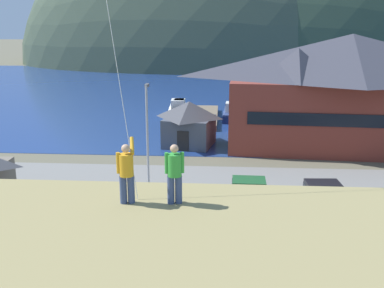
{
  "coord_description": "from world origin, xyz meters",
  "views": [
    {
      "loc": [
        0.89,
        -20.4,
        11.55
      ],
      "look_at": [
        -1.09,
        9.0,
        3.6
      ],
      "focal_mm": 42.24,
      "sensor_mm": 36.0,
      "label": 1
    }
  ],
  "objects_px": {
    "wharf_dock": "(204,117)",
    "moored_boat_wharfside": "(180,110)",
    "moored_boat_outer_mooring": "(232,113)",
    "parked_car_back_row_right": "(324,196)",
    "parked_car_lone_by_shed": "(250,192)",
    "parking_light_pole": "(147,128)",
    "storage_shed_waterside": "(189,123)",
    "parked_car_back_row_left": "(91,230)",
    "parked_car_mid_row_far": "(297,235)",
    "moored_boat_inner_slip": "(178,110)",
    "person_kite_flyer": "(126,171)",
    "person_companion": "(175,172)",
    "harbor_lodge": "(349,89)"
  },
  "relations": [
    {
      "from": "wharf_dock",
      "to": "moored_boat_wharfside",
      "type": "xyz_separation_m",
      "value": [
        -3.24,
        2.59,
        0.37
      ]
    },
    {
      "from": "moored_boat_outer_mooring",
      "to": "parked_car_back_row_right",
      "type": "height_order",
      "value": "moored_boat_outer_mooring"
    },
    {
      "from": "moored_boat_outer_mooring",
      "to": "parked_car_lone_by_shed",
      "type": "bearing_deg",
      "value": -88.55
    },
    {
      "from": "parked_car_lone_by_shed",
      "to": "parking_light_pole",
      "type": "height_order",
      "value": "parking_light_pole"
    },
    {
      "from": "storage_shed_waterside",
      "to": "parked_car_back_row_left",
      "type": "relative_size",
      "value": 1.34
    },
    {
      "from": "storage_shed_waterside",
      "to": "parked_car_mid_row_far",
      "type": "bearing_deg",
      "value": -71.34
    },
    {
      "from": "moored_boat_inner_slip",
      "to": "parked_car_back_row_left",
      "type": "distance_m",
      "value": 35.43
    },
    {
      "from": "moored_boat_outer_mooring",
      "to": "parked_car_back_row_left",
      "type": "relative_size",
      "value": 1.49
    },
    {
      "from": "storage_shed_waterside",
      "to": "parked_car_back_row_right",
      "type": "distance_m",
      "value": 18.04
    },
    {
      "from": "parked_car_lone_by_shed",
      "to": "person_kite_flyer",
      "type": "bearing_deg",
      "value": -106.55
    },
    {
      "from": "parked_car_back_row_right",
      "to": "parking_light_pole",
      "type": "height_order",
      "value": "parking_light_pole"
    },
    {
      "from": "person_companion",
      "to": "harbor_lodge",
      "type": "bearing_deg",
      "value": 66.89
    },
    {
      "from": "harbor_lodge",
      "to": "moored_boat_inner_slip",
      "type": "height_order",
      "value": "harbor_lodge"
    },
    {
      "from": "harbor_lodge",
      "to": "moored_boat_wharfside",
      "type": "bearing_deg",
      "value": 139.71
    },
    {
      "from": "parked_car_lone_by_shed",
      "to": "parking_light_pole",
      "type": "xyz_separation_m",
      "value": [
        -7.16,
        3.72,
        3.23
      ]
    },
    {
      "from": "parked_car_back_row_left",
      "to": "parked_car_lone_by_shed",
      "type": "height_order",
      "value": "same"
    },
    {
      "from": "moored_boat_wharfside",
      "to": "person_companion",
      "type": "xyz_separation_m",
      "value": [
        4.06,
        -44.74,
        6.76
      ]
    },
    {
      "from": "storage_shed_waterside",
      "to": "person_companion",
      "type": "relative_size",
      "value": 3.27
    },
    {
      "from": "harbor_lodge",
      "to": "moored_boat_wharfside",
      "type": "relative_size",
      "value": 4.02
    },
    {
      "from": "wharf_dock",
      "to": "parked_car_mid_row_far",
      "type": "xyz_separation_m",
      "value": [
        6.07,
        -32.79,
        0.71
      ]
    },
    {
      "from": "wharf_dock",
      "to": "parked_car_back_row_left",
      "type": "relative_size",
      "value": 2.9
    },
    {
      "from": "moored_boat_outer_mooring",
      "to": "person_companion",
      "type": "height_order",
      "value": "person_companion"
    },
    {
      "from": "parked_car_mid_row_far",
      "to": "parked_car_back_row_right",
      "type": "xyz_separation_m",
      "value": [
        2.55,
        5.62,
        0.0
      ]
    },
    {
      "from": "moored_boat_inner_slip",
      "to": "parked_car_back_row_right",
      "type": "bearing_deg",
      "value": -67.77
    },
    {
      "from": "wharf_dock",
      "to": "parked_car_back_row_right",
      "type": "xyz_separation_m",
      "value": [
        8.62,
        -27.18,
        0.71
      ]
    },
    {
      "from": "storage_shed_waterside",
      "to": "moored_boat_inner_slip",
      "type": "bearing_deg",
      "value": 99.89
    },
    {
      "from": "person_companion",
      "to": "storage_shed_waterside",
      "type": "bearing_deg",
      "value": 93.41
    },
    {
      "from": "wharf_dock",
      "to": "parked_car_mid_row_far",
      "type": "height_order",
      "value": "parked_car_mid_row_far"
    },
    {
      "from": "moored_boat_outer_mooring",
      "to": "harbor_lodge",
      "type": "bearing_deg",
      "value": -50.15
    },
    {
      "from": "wharf_dock",
      "to": "parked_car_back_row_right",
      "type": "distance_m",
      "value": 28.52
    },
    {
      "from": "storage_shed_waterside",
      "to": "person_kite_flyer",
      "type": "xyz_separation_m",
      "value": [
        0.44,
        -30.27,
        5.25
      ]
    },
    {
      "from": "person_kite_flyer",
      "to": "person_companion",
      "type": "bearing_deg",
      "value": 2.82
    },
    {
      "from": "wharf_dock",
      "to": "parked_car_back_row_left",
      "type": "bearing_deg",
      "value": -97.93
    },
    {
      "from": "moored_boat_outer_mooring",
      "to": "moored_boat_inner_slip",
      "type": "height_order",
      "value": "same"
    },
    {
      "from": "moored_boat_wharfside",
      "to": "parked_car_back_row_left",
      "type": "height_order",
      "value": "moored_boat_wharfside"
    },
    {
      "from": "parked_car_back_row_left",
      "to": "parking_light_pole",
      "type": "distance_m",
      "value": 10.43
    },
    {
      "from": "harbor_lodge",
      "to": "wharf_dock",
      "type": "height_order",
      "value": "harbor_lodge"
    },
    {
      "from": "moored_boat_wharfside",
      "to": "parked_car_lone_by_shed",
      "type": "height_order",
      "value": "moored_boat_wharfside"
    },
    {
      "from": "storage_shed_waterside",
      "to": "moored_boat_outer_mooring",
      "type": "height_order",
      "value": "storage_shed_waterside"
    },
    {
      "from": "harbor_lodge",
      "to": "parked_car_back_row_left",
      "type": "xyz_separation_m",
      "value": [
        -18.36,
        -21.17,
        -4.57
      ]
    },
    {
      "from": "moored_boat_inner_slip",
      "to": "parked_car_lone_by_shed",
      "type": "height_order",
      "value": "moored_boat_inner_slip"
    },
    {
      "from": "parked_car_back_row_left",
      "to": "person_kite_flyer",
      "type": "relative_size",
      "value": 2.29
    },
    {
      "from": "moored_boat_wharfside",
      "to": "parked_car_back_row_right",
      "type": "distance_m",
      "value": 32.04
    },
    {
      "from": "parked_car_lone_by_shed",
      "to": "parked_car_back_row_right",
      "type": "bearing_deg",
      "value": -3.5
    },
    {
      "from": "storage_shed_waterside",
      "to": "moored_boat_outer_mooring",
      "type": "xyz_separation_m",
      "value": [
        4.3,
        12.63,
        -1.53
      ]
    },
    {
      "from": "parked_car_back_row_right",
      "to": "parking_light_pole",
      "type": "xyz_separation_m",
      "value": [
        -11.76,
        4.0,
        3.23
      ]
    },
    {
      "from": "parked_car_back_row_right",
      "to": "parking_light_pole",
      "type": "bearing_deg",
      "value": 161.21
    },
    {
      "from": "harbor_lodge",
      "to": "storage_shed_waterside",
      "type": "relative_size",
      "value": 4.12
    },
    {
      "from": "moored_boat_outer_mooring",
      "to": "moored_boat_wharfside",
      "type": "bearing_deg",
      "value": 163.81
    },
    {
      "from": "harbor_lodge",
      "to": "moored_boat_inner_slip",
      "type": "distance_m",
      "value": 22.9
    }
  ]
}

